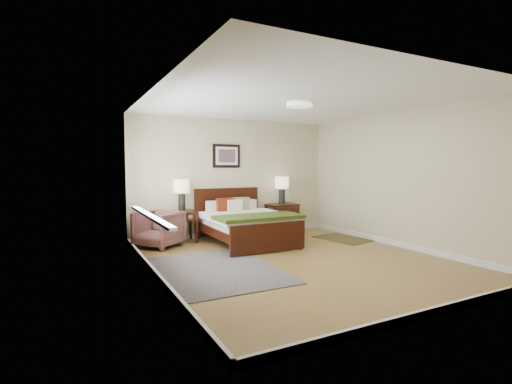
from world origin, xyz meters
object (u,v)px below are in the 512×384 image
rug_persian (217,269)px  lamp_right (282,185)px  nightstand_right (282,215)px  armchair (159,229)px  lamp_left (182,189)px  bed (245,219)px  nightstand_left (182,217)px

rug_persian → lamp_right: bearing=42.8°
nightstand_right → armchair: (-2.83, -0.26, -0.06)m
lamp_left → lamp_right: lamp_right is taller
armchair → rug_persian: 1.98m
bed → nightstand_left: 1.25m
bed → nightstand_right: size_ratio=2.89×
lamp_right → rug_persian: lamp_right is taller
lamp_left → armchair: size_ratio=0.82×
nightstand_right → rug_persian: bearing=-138.2°
nightstand_right → rug_persian: nightstand_right is taller
nightstand_right → lamp_right: lamp_right is taller
nightstand_left → lamp_right: size_ratio=1.03×
bed → rug_persian: size_ratio=0.84×
nightstand_left → lamp_left: lamp_left is taller
bed → armchair: bed is taller
lamp_left → armchair: bearing=-152.6°
nightstand_left → nightstand_right: nightstand_right is taller
bed → nightstand_right: bed is taller
lamp_right → nightstand_left: bearing=-179.5°
nightstand_left → armchair: size_ratio=0.85×
bed → rug_persian: bed is taller
bed → rug_persian: bearing=-128.1°
lamp_left → rug_persian: (-0.11, -2.18, -1.04)m
nightstand_left → armchair: 0.60m
lamp_right → armchair: (-2.83, -0.27, -0.73)m
rug_persian → armchair: bearing=102.8°
nightstand_left → armchair: (-0.52, -0.25, -0.17)m
lamp_right → rug_persian: 3.43m
bed → armchair: (-1.57, 0.43, -0.14)m
bed → nightstand_left: bed is taller
nightstand_left → lamp_left: size_ratio=1.03×
lamp_left → nightstand_right: bearing=-0.3°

